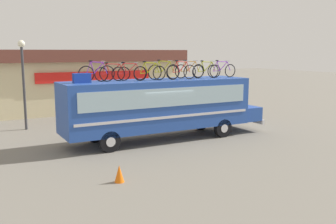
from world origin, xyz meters
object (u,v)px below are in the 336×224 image
Objects in this scene: street_lamp at (23,72)px; rooftop_bicycle_2 at (113,73)px; rooftop_bicycle_4 at (150,72)px; rooftop_bicycle_1 at (97,73)px; rooftop_bicycle_6 at (181,71)px; bus at (161,105)px; rooftop_bicycle_7 at (190,70)px; luggage_bag_1 at (82,78)px; rooftop_bicycle_3 at (129,73)px; rooftop_bicycle_8 at (207,71)px; traffic_cone at (119,174)px; rooftop_bicycle_5 at (164,71)px; rooftop_bicycle_9 at (222,70)px.

rooftop_bicycle_2 is at bearing -60.63° from street_lamp.
rooftop_bicycle_2 is at bearing 163.09° from rooftop_bicycle_4.
rooftop_bicycle_2 is at bearing 9.41° from rooftop_bicycle_1.
bus is at bearing 160.38° from rooftop_bicycle_6.
luggage_bag_1 is at bearing -176.15° from rooftop_bicycle_7.
rooftop_bicycle_6 is (1.63, -0.11, 0.01)m from rooftop_bicycle_4.
rooftop_bicycle_7 reaches higher than rooftop_bicycle_3.
street_lamp is (-8.00, 5.85, -0.12)m from rooftop_bicycle_8.
rooftop_bicycle_2 is 4.18m from rooftop_bicycle_7.
bus is at bearing 178.10° from rooftop_bicycle_8.
rooftop_bicycle_3 reaches higher than bus.
rooftop_bicycle_8 is 8.71m from traffic_cone.
rooftop_bicycle_5 is 0.98× the size of rooftop_bicycle_9.
rooftop_bicycle_6 is at bearing -10.60° from rooftop_bicycle_2.
bus is 6.31× the size of rooftop_bicycle_4.
rooftop_bicycle_9 is (2.56, 0.20, -0.01)m from rooftop_bicycle_6.
rooftop_bicycle_3 is at bearing 167.07° from rooftop_bicycle_6.
traffic_cone is at bearing -144.75° from rooftop_bicycle_8.
luggage_bag_1 is 0.44× the size of rooftop_bicycle_1.
street_lamp is at bearing 133.32° from bus.
rooftop_bicycle_6 is at bearing 41.65° from traffic_cone.
rooftop_bicycle_6 is 1.66m from rooftop_bicycle_8.
rooftop_bicycle_3 is at bearing 175.50° from rooftop_bicycle_8.
bus is 6.04× the size of rooftop_bicycle_5.
rooftop_bicycle_5 is at bearing 176.94° from rooftop_bicycle_9.
rooftop_bicycle_5 is (4.06, 0.08, 0.19)m from luggage_bag_1.
luggage_bag_1 is 5.73m from rooftop_bicycle_7.
bus is 5.99× the size of rooftop_bicycle_7.
rooftop_bicycle_1 is 2.46m from rooftop_bicycle_4.
rooftop_bicycle_8 is at bearing -36.17° from street_lamp.
rooftop_bicycle_1 reaches higher than rooftop_bicycle_8.
bus is at bearing -6.88° from rooftop_bicycle_2.
street_lamp is (-3.08, 5.48, -0.10)m from rooftop_bicycle_2.
rooftop_bicycle_7 is (4.98, 0.20, -0.01)m from rooftop_bicycle_1.
luggage_bag_1 is at bearing -178.85° from rooftop_bicycle_5.
rooftop_bicycle_4 reaches higher than rooftop_bicycle_2.
rooftop_bicycle_7 is (0.91, 0.68, -0.00)m from rooftop_bicycle_6.
rooftop_bicycle_3 is at bearing -178.15° from rooftop_bicycle_7.
luggage_bag_1 is 0.42× the size of rooftop_bicycle_9.
rooftop_bicycle_7 is 8.43m from traffic_cone.
rooftop_bicycle_4 is 2.60m from rooftop_bicycle_7.
luggage_bag_1 is 0.78m from rooftop_bicycle_1.
rooftop_bicycle_4 is 4.20m from rooftop_bicycle_9.
rooftop_bicycle_1 is at bearing -170.59° from rooftop_bicycle_2.
rooftop_bicycle_1 reaches higher than rooftop_bicycle_6.
rooftop_bicycle_1 reaches higher than bus.
traffic_cone is at bearing -100.98° from rooftop_bicycle_1.
rooftop_bicycle_4 is (-0.71, -0.21, 1.59)m from bus.
rooftop_bicycle_9 is at bearing -2.86° from rooftop_bicycle_8.
rooftop_bicycle_7 is (1.83, 0.35, 1.60)m from bus.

